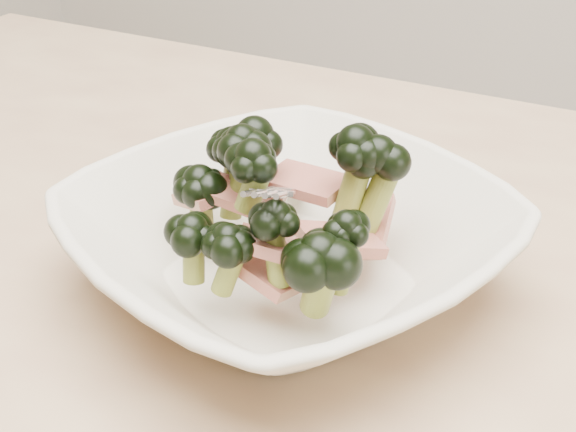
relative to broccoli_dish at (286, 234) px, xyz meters
The scene contains 1 object.
broccoli_dish is the anchor object (origin of this frame).
Camera 1 is at (0.16, -0.33, 1.04)m, focal length 50.00 mm.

